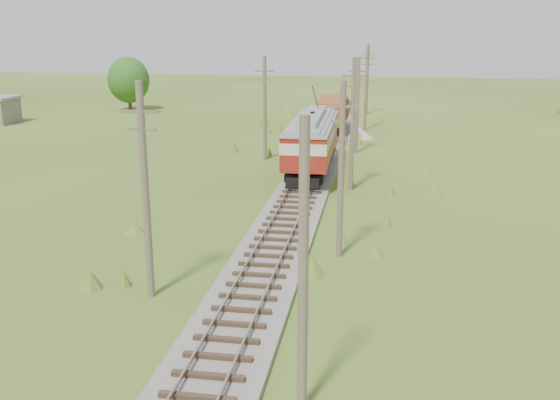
# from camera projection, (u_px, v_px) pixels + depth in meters

# --- Properties ---
(railbed_main) EXTENTS (3.60, 96.00, 0.57)m
(railbed_main) POSITION_uv_depth(u_px,v_px,m) (310.00, 176.00, 46.59)
(railbed_main) COLOR #605B54
(railbed_main) RESTS_ON ground
(streetcar) EXTENTS (3.40, 13.65, 6.21)m
(streetcar) POSITION_uv_depth(u_px,v_px,m) (312.00, 137.00, 47.16)
(streetcar) COLOR black
(streetcar) RESTS_ON ground
(gondola) EXTENTS (3.05, 9.11, 3.02)m
(gondola) POSITION_uv_depth(u_px,v_px,m) (332.00, 112.00, 65.61)
(gondola) COLOR black
(gondola) RESTS_ON ground
(gravel_pile) EXTENTS (2.88, 3.05, 1.05)m
(gravel_pile) POSITION_uv_depth(u_px,v_px,m) (360.00, 133.00, 63.23)
(gravel_pile) COLOR gray
(gravel_pile) RESTS_ON ground
(utility_pole_r_1) EXTENTS (0.30, 0.30, 8.80)m
(utility_pole_r_1) POSITION_uv_depth(u_px,v_px,m) (303.00, 272.00, 17.42)
(utility_pole_r_1) COLOR brown
(utility_pole_r_1) RESTS_ON ground
(utility_pole_r_2) EXTENTS (1.60, 0.30, 8.60)m
(utility_pole_r_2) POSITION_uv_depth(u_px,v_px,m) (341.00, 169.00, 29.73)
(utility_pole_r_2) COLOR brown
(utility_pole_r_2) RESTS_ON ground
(utility_pole_r_3) EXTENTS (1.60, 0.30, 9.00)m
(utility_pole_r_3) POSITION_uv_depth(u_px,v_px,m) (352.00, 124.00, 42.05)
(utility_pole_r_3) COLOR brown
(utility_pole_r_3) RESTS_ON ground
(utility_pole_r_4) EXTENTS (1.60, 0.30, 8.40)m
(utility_pole_r_4) POSITION_uv_depth(u_px,v_px,m) (357.00, 105.00, 54.51)
(utility_pole_r_4) COLOR brown
(utility_pole_r_4) RESTS_ON ground
(utility_pole_r_5) EXTENTS (1.60, 0.30, 8.90)m
(utility_pole_r_5) POSITION_uv_depth(u_px,v_px,m) (366.00, 88.00, 66.73)
(utility_pole_r_5) COLOR brown
(utility_pole_r_5) RESTS_ON ground
(utility_pole_r_6) EXTENTS (1.60, 0.30, 8.70)m
(utility_pole_r_6) POSITION_uv_depth(u_px,v_px,m) (367.00, 79.00, 79.14)
(utility_pole_r_6) COLOR brown
(utility_pole_r_6) RESTS_ON ground
(utility_pole_l_a) EXTENTS (1.60, 0.30, 9.00)m
(utility_pole_l_a) POSITION_uv_depth(u_px,v_px,m) (145.00, 190.00, 25.13)
(utility_pole_l_a) COLOR brown
(utility_pole_l_a) RESTS_ON ground
(utility_pole_l_b) EXTENTS (1.60, 0.30, 8.60)m
(utility_pole_l_b) POSITION_uv_depth(u_px,v_px,m) (265.00, 107.00, 51.84)
(utility_pole_l_b) COLOR brown
(utility_pole_l_b) RESTS_ON ground
(tree_mid_a) EXTENTS (5.46, 5.46, 7.03)m
(tree_mid_a) POSITION_uv_depth(u_px,v_px,m) (129.00, 80.00, 82.16)
(tree_mid_a) COLOR #38281C
(tree_mid_a) RESTS_ON ground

